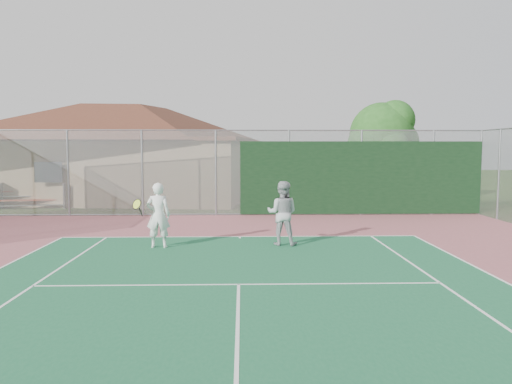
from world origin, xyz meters
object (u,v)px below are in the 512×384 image
clubhouse (127,143)px  player_white_front (158,216)px  bleachers (35,194)px  tree (383,136)px  player_grey_back (282,214)px

clubhouse → player_white_front: bearing=-66.9°
bleachers → player_white_front: (7.48, -10.09, 0.29)m
bleachers → player_white_front: player_white_front is taller
clubhouse → tree: bearing=-6.2°
clubhouse → tree: (13.11, -3.07, 0.30)m
bleachers → player_grey_back: bearing=-50.9°
player_grey_back → tree: bearing=-106.6°
player_white_front → player_grey_back: player_grey_back is taller
player_white_front → clubhouse: bearing=-74.6°
bleachers → player_grey_back: 14.69m
clubhouse → tree: size_ratio=2.93×
bleachers → clubhouse: bearing=34.8°
tree → player_white_front: size_ratio=2.82×
tree → bleachers: bearing=-178.8°
tree → player_white_front: (-9.20, -10.45, -2.43)m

